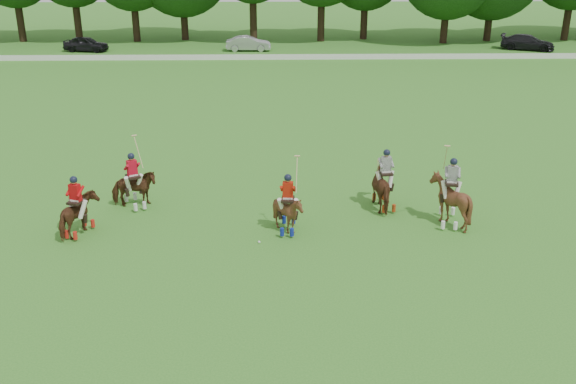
{
  "coord_description": "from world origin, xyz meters",
  "views": [
    {
      "loc": [
        1.96,
        -16.58,
        9.7
      ],
      "look_at": [
        2.41,
        4.2,
        1.4
      ],
      "focal_mm": 40.0,
      "sensor_mm": 36.0,
      "label": 1
    }
  ],
  "objects_px": {
    "polo_stripe_b": "(450,200)",
    "car_right": "(528,42)",
    "polo_stripe_a": "(385,187)",
    "polo_ball": "(259,242)",
    "polo_red_c": "(288,212)",
    "car_mid": "(248,44)",
    "polo_red_b": "(134,188)",
    "car_left": "(86,44)",
    "polo_red_a": "(78,214)"
  },
  "relations": [
    {
      "from": "car_left",
      "to": "car_right",
      "type": "height_order",
      "value": "car_right"
    },
    {
      "from": "car_right",
      "to": "polo_ball",
      "type": "xyz_separation_m",
      "value": [
        -23.8,
        -39.47,
        -0.64
      ]
    },
    {
      "from": "polo_stripe_a",
      "to": "polo_stripe_b",
      "type": "relative_size",
      "value": 0.77
    },
    {
      "from": "car_mid",
      "to": "polo_red_b",
      "type": "relative_size",
      "value": 1.48
    },
    {
      "from": "polo_stripe_b",
      "to": "polo_ball",
      "type": "relative_size",
      "value": 33.67
    },
    {
      "from": "car_left",
      "to": "polo_red_c",
      "type": "bearing_deg",
      "value": -145.67
    },
    {
      "from": "car_mid",
      "to": "polo_red_b",
      "type": "height_order",
      "value": "polo_red_b"
    },
    {
      "from": "polo_red_b",
      "to": "car_right",
      "type": "bearing_deg",
      "value": 51.67
    },
    {
      "from": "polo_stripe_a",
      "to": "car_mid",
      "type": "bearing_deg",
      "value": 100.08
    },
    {
      "from": "car_right",
      "to": "polo_red_c",
      "type": "bearing_deg",
      "value": 174.0
    },
    {
      "from": "car_mid",
      "to": "polo_stripe_a",
      "type": "distance_m",
      "value": 37.07
    },
    {
      "from": "polo_stripe_a",
      "to": "car_right",
      "type": "bearing_deg",
      "value": 62.41
    },
    {
      "from": "polo_red_a",
      "to": "car_mid",
      "type": "bearing_deg",
      "value": 83.35
    },
    {
      "from": "polo_ball",
      "to": "car_right",
      "type": "bearing_deg",
      "value": 58.91
    },
    {
      "from": "car_right",
      "to": "polo_ball",
      "type": "height_order",
      "value": "car_right"
    },
    {
      "from": "polo_red_c",
      "to": "polo_red_b",
      "type": "bearing_deg",
      "value": 158.1
    },
    {
      "from": "car_mid",
      "to": "car_right",
      "type": "relative_size",
      "value": 0.85
    },
    {
      "from": "polo_red_b",
      "to": "polo_stripe_a",
      "type": "distance_m",
      "value": 9.56
    },
    {
      "from": "car_left",
      "to": "polo_red_b",
      "type": "height_order",
      "value": "polo_red_b"
    },
    {
      "from": "polo_stripe_b",
      "to": "polo_ball",
      "type": "height_order",
      "value": "polo_stripe_b"
    },
    {
      "from": "polo_stripe_a",
      "to": "polo_ball",
      "type": "distance_m",
      "value": 5.64
    },
    {
      "from": "polo_red_a",
      "to": "car_left",
      "type": "bearing_deg",
      "value": 104.74
    },
    {
      "from": "polo_red_b",
      "to": "polo_red_c",
      "type": "xyz_separation_m",
      "value": [
        5.83,
        -2.34,
        -0.01
      ]
    },
    {
      "from": "polo_red_a",
      "to": "polo_stripe_a",
      "type": "xyz_separation_m",
      "value": [
        10.99,
        2.14,
        0.08
      ]
    },
    {
      "from": "car_right",
      "to": "car_left",
      "type": "bearing_deg",
      "value": 114.6
    },
    {
      "from": "car_mid",
      "to": "polo_red_c",
      "type": "height_order",
      "value": "polo_red_c"
    },
    {
      "from": "polo_red_a",
      "to": "polo_stripe_b",
      "type": "relative_size",
      "value": 0.71
    },
    {
      "from": "polo_stripe_b",
      "to": "car_right",
      "type": "bearing_deg",
      "value": 65.93
    },
    {
      "from": "polo_red_a",
      "to": "polo_stripe_a",
      "type": "distance_m",
      "value": 11.2
    },
    {
      "from": "car_right",
      "to": "polo_ball",
      "type": "relative_size",
      "value": 52.5
    },
    {
      "from": "polo_red_b",
      "to": "polo_stripe_b",
      "type": "bearing_deg",
      "value": -8.69
    },
    {
      "from": "car_left",
      "to": "polo_ball",
      "type": "distance_m",
      "value": 42.76
    },
    {
      "from": "polo_red_b",
      "to": "polo_red_c",
      "type": "relative_size",
      "value": 1.01
    },
    {
      "from": "polo_red_c",
      "to": "polo_ball",
      "type": "xyz_separation_m",
      "value": [
        -1.0,
        -0.91,
        -0.71
      ]
    },
    {
      "from": "car_mid",
      "to": "polo_red_a",
      "type": "xyz_separation_m",
      "value": [
        -4.5,
        -38.64,
        0.11
      ]
    },
    {
      "from": "polo_red_b",
      "to": "polo_ball",
      "type": "xyz_separation_m",
      "value": [
        4.83,
        -3.25,
        -0.72
      ]
    },
    {
      "from": "polo_red_b",
      "to": "polo_red_c",
      "type": "distance_m",
      "value": 6.28
    },
    {
      "from": "car_left",
      "to": "polo_red_a",
      "type": "xyz_separation_m",
      "value": [
        10.17,
        -38.64,
        0.09
      ]
    },
    {
      "from": "car_mid",
      "to": "polo_ball",
      "type": "bearing_deg",
      "value": -176.72
    },
    {
      "from": "car_right",
      "to": "polo_ball",
      "type": "bearing_deg",
      "value": 173.51
    },
    {
      "from": "polo_red_a",
      "to": "polo_ball",
      "type": "height_order",
      "value": "polo_red_a"
    },
    {
      "from": "car_left",
      "to": "polo_red_c",
      "type": "xyz_separation_m",
      "value": [
        17.44,
        -38.56,
        0.08
      ]
    },
    {
      "from": "car_right",
      "to": "polo_red_c",
      "type": "height_order",
      "value": "polo_red_c"
    },
    {
      "from": "polo_ball",
      "to": "polo_stripe_a",
      "type": "bearing_deg",
      "value": 32.16
    },
    {
      "from": "polo_stripe_b",
      "to": "polo_red_b",
      "type": "bearing_deg",
      "value": 171.31
    },
    {
      "from": "polo_ball",
      "to": "car_left",
      "type": "bearing_deg",
      "value": 112.61
    },
    {
      "from": "polo_stripe_a",
      "to": "polo_ball",
      "type": "bearing_deg",
      "value": -147.84
    },
    {
      "from": "car_left",
      "to": "car_mid",
      "type": "height_order",
      "value": "car_left"
    },
    {
      "from": "polo_stripe_b",
      "to": "polo_ball",
      "type": "distance_m",
      "value": 7.04
    },
    {
      "from": "polo_stripe_a",
      "to": "polo_ball",
      "type": "xyz_separation_m",
      "value": [
        -4.72,
        -2.97,
        -0.81
      ]
    }
  ]
}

